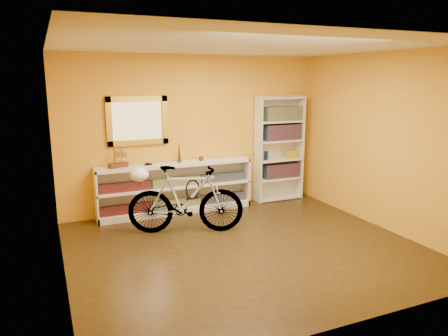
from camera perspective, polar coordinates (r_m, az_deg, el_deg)
name	(u,v)px	position (r m, az deg, el deg)	size (l,w,h in m)	color
floor	(245,248)	(5.76, 2.82, -10.69)	(4.50, 4.00, 0.01)	black
ceiling	(247,45)	(5.32, 3.12, 16.19)	(4.50, 4.00, 0.01)	silver
back_wall	(193,133)	(7.22, -4.13, 4.70)	(4.50, 0.01, 2.60)	gold
left_wall	(56,166)	(4.84, -21.70, 0.25)	(0.01, 4.00, 2.60)	gold
right_wall	(383,141)	(6.69, 20.57, 3.39)	(0.01, 4.00, 2.60)	gold
gilt_mirror	(138,121)	(6.90, -11.56, 6.24)	(0.98, 0.06, 0.78)	olive
wall_socket	(241,188)	(7.74, 2.34, -2.69)	(0.09, 0.01, 0.09)	silver
console_unit	(176,188)	(7.09, -6.49, -2.69)	(2.60, 0.35, 0.85)	silver
cd_row_lower	(177,203)	(7.14, -6.40, -4.70)	(2.50, 0.13, 0.14)	black
cd_row_upper	(176,182)	(7.05, -6.46, -1.86)	(2.50, 0.13, 0.14)	navy
model_ship	(118,156)	(6.76, -14.09, 1.55)	(0.30, 0.11, 0.36)	#442013
toy_car	(149,165)	(6.88, -10.12, 0.39)	(0.00, 0.00, 0.00)	black
bronze_ornament	(179,151)	(6.98, -6.06, 2.26)	(0.07, 0.07, 0.38)	#53301C
decorative_orb	(201,158)	(7.13, -3.09, 1.30)	(0.08, 0.08, 0.08)	#53301C
bookcase	(279,149)	(7.79, 7.41, 2.57)	(0.90, 0.30, 1.90)	silver
book_row_a	(281,170)	(7.89, 7.64, -0.31)	(0.70, 0.22, 0.26)	maroon
book_row_b	(282,132)	(7.77, 7.78, 4.81)	(0.70, 0.22, 0.28)	maroon
book_row_c	(282,114)	(7.74, 7.85, 7.27)	(0.70, 0.22, 0.25)	navy
travel_mug	(266,156)	(7.66, 5.67, 1.67)	(0.07, 0.07, 0.17)	#163297
red_tin	(269,116)	(7.64, 6.11, 6.92)	(0.13, 0.13, 0.16)	maroon
yellow_bag	(292,154)	(7.91, 9.09, 1.84)	(0.19, 0.13, 0.15)	gold
bicycle	(186,199)	(6.15, -5.16, -4.24)	(1.70, 0.44, 1.00)	silver
helmet	(139,174)	(6.10, -11.36, -0.86)	(0.27, 0.26, 0.20)	white
u_lock	(193,189)	(6.10, -4.25, -2.87)	(0.22, 0.22, 0.02)	black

